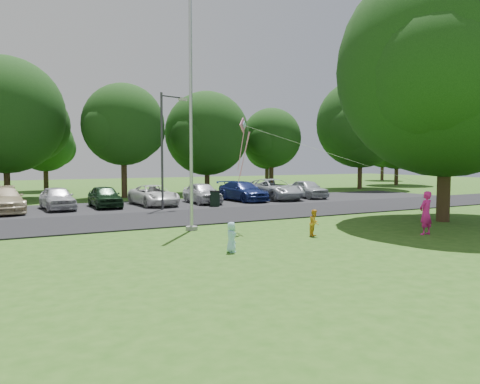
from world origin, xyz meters
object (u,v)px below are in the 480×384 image
flagpole (191,130)px  child_yellow (314,223)px  street_lamp (166,140)px  woman (426,213)px  big_tree (447,74)px  kite (248,137)px  trash_can (215,199)px  child_blue (231,237)px

flagpole → child_yellow: 6.29m
street_lamp → woman: (5.84, -13.47, -3.21)m
child_yellow → street_lamp: bearing=67.2°
big_tree → kite: size_ratio=2.05×
flagpole → woman: bearing=-36.0°
street_lamp → trash_can: 4.77m
flagpole → big_tree: 12.29m
child_yellow → big_tree: bearing=-28.5°
trash_can → child_yellow: 11.78m
child_yellow → child_blue: 4.45m
flagpole → woman: 9.95m
child_yellow → kite: bearing=90.9°
child_yellow → child_blue: (-4.27, -1.25, -0.03)m
trash_can → child_yellow: size_ratio=0.99×
trash_can → child_yellow: (-1.37, -11.70, 0.00)m
trash_can → child_blue: 14.12m
trash_can → woman: bearing=-78.8°
big_tree → child_yellow: big_tree is taller
trash_can → street_lamp: bearing=-179.2°
woman → child_yellow: woman is taller
trash_can → woman: size_ratio=0.59×
flagpole → child_blue: (-0.72, -4.95, -3.68)m
flagpole → kite: bearing=-32.2°
child_yellow → child_blue: child_yellow is taller
flagpole → child_blue: bearing=-98.3°
street_lamp → child_blue: street_lamp is taller
street_lamp → child_yellow: 12.32m
big_tree → woman: 7.57m
child_yellow → kite: 4.44m
street_lamp → woman: bearing=-84.5°
street_lamp → child_yellow: (1.80, -11.66, -3.56)m
street_lamp → child_blue: bearing=-118.8°
kite → child_yellow: bearing=-93.8°
street_lamp → trash_can: (3.17, 0.04, -3.56)m
child_blue → big_tree: bearing=-72.6°
kite → child_blue: bearing=-162.5°
trash_can → woman: (2.67, -13.51, 0.35)m
big_tree → child_blue: (-12.24, -1.68, -6.45)m
big_tree → child_blue: big_tree is taller
street_lamp → kite: (0.24, -9.21, -0.20)m
flagpole → child_yellow: flagpole is taller
flagpole → trash_can: 10.08m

